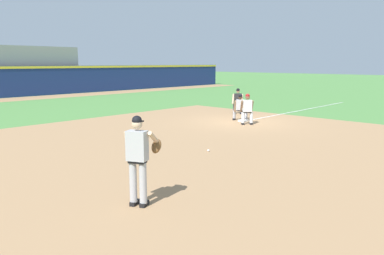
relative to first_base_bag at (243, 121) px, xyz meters
The scene contains 12 objects.
ground_plane 0.04m from the first_base_bag, ahead, with size 160.00×160.00×0.00m, color #518942.
infield_dirt_patch 5.82m from the first_base_bag, 154.86° to the right, with size 18.00×18.00×0.01m, color #A87F56.
warning_track_strip 20.00m from the first_base_bag, 90.00° to the left, with size 48.00×3.20×0.01m, color #A87F56.
foul_line_stripe 6.19m from the first_base_bag, ahead, with size 12.37×0.10×0.00m, color white.
first_base_bag is the anchor object (origin of this frame).
baseball 6.64m from the first_base_bag, 154.25° to the right, with size 0.07×0.07×0.07m, color white.
pitcher 11.65m from the first_base_bag, 154.78° to the right, with size 0.83×0.59×1.86m.
first_baseman 0.79m from the first_base_bag, 58.30° to the left, with size 0.83×1.00×1.34m.
baserunner 1.18m from the first_base_bag, 133.49° to the right, with size 0.67×0.67×1.46m.
umpire 2.95m from the first_base_bag, 42.02° to the left, with size 0.61×0.67×1.46m.
outfield_wall 22.04m from the first_base_bag, 90.00° to the left, with size 48.00×0.54×2.60m.
stadium_seating_block 24.57m from the first_base_bag, 90.00° to the left, with size 8.57×3.35×4.35m.
Camera 1 is at (-15.06, -10.70, 2.88)m, focal length 35.00 mm.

